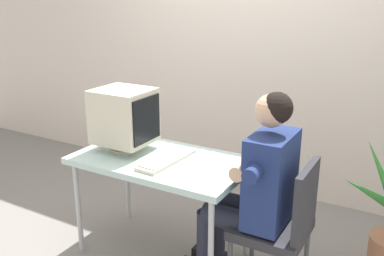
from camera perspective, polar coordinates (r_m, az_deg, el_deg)
name	(u,v)px	position (r m, az deg, el deg)	size (l,w,h in m)	color
ground_plane	(163,251)	(3.23, -3.84, -16.10)	(12.00, 12.00, 0.00)	gray
wall_back	(279,28)	(3.83, 11.58, 12.94)	(8.00, 0.10, 3.00)	beige
desk	(161,166)	(2.91, -4.11, -5.04)	(1.17, 0.67, 0.73)	#B7B7BC
crt_monitor	(124,117)	(2.99, -9.02, 1.52)	(0.39, 0.34, 0.44)	beige
keyboard	(167,159)	(2.82, -3.41, -4.20)	(0.18, 0.49, 0.03)	beige
office_chair	(282,222)	(2.67, 11.95, -12.20)	(0.43, 0.43, 0.87)	#4C4C51
person_seated	(255,185)	(2.62, 8.46, -7.53)	(0.68, 0.59, 1.27)	navy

